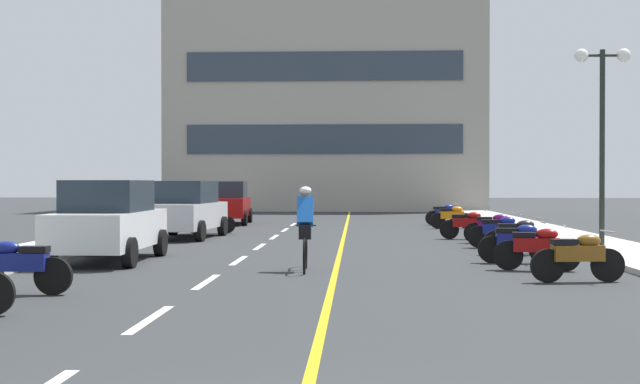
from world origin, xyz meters
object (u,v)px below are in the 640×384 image
(parked_car_near, at_px, (108,221))
(motorcycle_5, at_px, (518,242))
(motorcycle_7, at_px, (500,231))
(motorcycle_10, at_px, (211,220))
(motorcycle_8, at_px, (494,227))
(cyclist_rider, at_px, (305,227))
(motorcycle_3, at_px, (578,256))
(motorcycle_9, at_px, (468,224))
(street_lamp_mid, at_px, (602,102))
(motorcycle_6, at_px, (518,236))
(motorcycle_4, at_px, (537,247))
(motorcycle_12, at_px, (445,214))
(motorcycle_2, at_px, (18,265))
(parked_car_mid, at_px, (186,209))
(motorcycle_11, at_px, (452,216))
(parked_car_far, at_px, (227,203))

(parked_car_near, bearing_deg, motorcycle_5, -0.09)
(motorcycle_7, relative_size, motorcycle_10, 1.00)
(motorcycle_7, relative_size, motorcycle_8, 1.00)
(parked_car_near, xyz_separation_m, motorcycle_5, (9.08, -0.01, -0.44))
(parked_car_near, bearing_deg, cyclist_rider, -21.17)
(motorcycle_3, xyz_separation_m, motorcycle_9, (-0.47, 11.01, 0.00))
(street_lamp_mid, distance_m, motorcycle_8, 4.70)
(motorcycle_6, bearing_deg, motorcycle_4, -94.95)
(street_lamp_mid, bearing_deg, motorcycle_4, -117.99)
(motorcycle_5, bearing_deg, motorcycle_4, -86.73)
(motorcycle_6, distance_m, motorcycle_12, 14.12)
(motorcycle_2, relative_size, motorcycle_4, 1.01)
(parked_car_near, height_order, motorcycle_3, parked_car_near)
(street_lamp_mid, distance_m, cyclist_rider, 9.84)
(motorcycle_7, bearing_deg, parked_car_mid, 159.06)
(motorcycle_4, xyz_separation_m, motorcycle_6, (0.31, 3.57, 0.00))
(motorcycle_6, relative_size, motorcycle_7, 1.00)
(motorcycle_6, bearing_deg, motorcycle_12, 91.01)
(motorcycle_12, bearing_deg, motorcycle_6, -88.99)
(motorcycle_5, xyz_separation_m, cyclist_rider, (-4.55, -1.74, 0.41))
(cyclist_rider, bearing_deg, parked_car_near, 158.83)
(motorcycle_5, relative_size, motorcycle_6, 1.00)
(motorcycle_11, bearing_deg, parked_car_far, 161.57)
(motorcycle_9, distance_m, cyclist_rider, 10.36)
(parked_car_far, relative_size, motorcycle_9, 2.52)
(cyclist_rider, bearing_deg, motorcycle_2, -139.18)
(motorcycle_4, bearing_deg, motorcycle_12, 89.80)
(motorcycle_8, bearing_deg, parked_car_near, -148.44)
(parked_car_near, height_order, motorcycle_7, parked_car_near)
(parked_car_far, xyz_separation_m, motorcycle_7, (9.37, -12.43, -0.44))
(motorcycle_11, relative_size, motorcycle_12, 1.03)
(motorcycle_4, xyz_separation_m, motorcycle_9, (-0.16, 9.12, 0.00))
(motorcycle_10, bearing_deg, motorcycle_12, 34.47)
(motorcycle_6, height_order, cyclist_rider, cyclist_rider)
(motorcycle_7, distance_m, motorcycle_8, 1.72)
(parked_car_mid, distance_m, motorcycle_9, 8.88)
(cyclist_rider, bearing_deg, street_lamp_mid, 36.76)
(motorcycle_2, distance_m, motorcycle_11, 20.99)
(parked_car_mid, height_order, motorcycle_8, parked_car_mid)
(street_lamp_mid, relative_size, motorcycle_11, 3.04)
(parked_car_mid, distance_m, motorcycle_6, 10.93)
(street_lamp_mid, bearing_deg, motorcycle_10, 151.40)
(motorcycle_8, distance_m, cyclist_rider, 9.11)
(motorcycle_9, height_order, motorcycle_12, same)
(motorcycle_6, xyz_separation_m, motorcycle_8, (0.06, 3.83, 0.00))
(motorcycle_5, distance_m, motorcycle_8, 5.88)
(motorcycle_11, distance_m, motorcycle_12, 2.64)
(parked_car_mid, xyz_separation_m, motorcycle_9, (8.87, -0.11, -0.44))
(parked_car_far, height_order, motorcycle_3, parked_car_far)
(motorcycle_4, bearing_deg, parked_car_far, 116.74)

